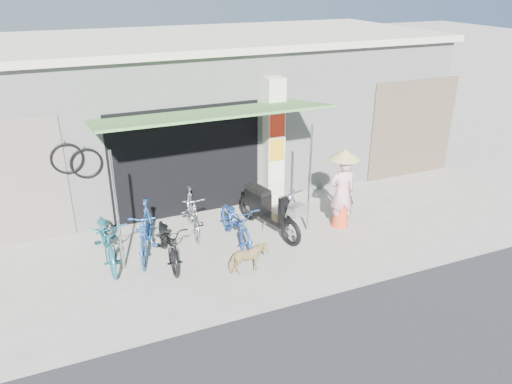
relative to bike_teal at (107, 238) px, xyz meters
name	(u,v)px	position (x,y,z in m)	size (l,w,h in m)	color
ground	(285,256)	(3.20, -1.16, -0.50)	(80.00, 80.00, 0.00)	gray
bicycle_shop	(203,106)	(3.20, 3.94, 1.34)	(12.30, 5.30, 3.66)	#9EA39B
shop_pillar	(273,142)	(4.05, 1.29, 1.00)	(0.42, 0.44, 3.00)	beige
awning	(211,116)	(2.30, 0.47, 2.02)	(4.60, 1.88, 2.72)	#3D6D31
neighbour_right	(412,129)	(8.20, 1.43, 0.80)	(2.60, 0.06, 2.60)	brown
bike_teal	(107,238)	(0.00, 0.00, 0.00)	(0.66, 1.90, 1.00)	#195F70
bike_blue	(146,231)	(0.73, -0.06, 0.03)	(0.50, 1.76, 1.06)	#1E4989
bike_black	(168,241)	(1.06, -0.46, -0.06)	(0.59, 1.68, 0.88)	black
bike_silver	(192,212)	(1.81, 0.47, -0.01)	(0.46, 1.63, 0.98)	#AAABAF
bike_navy	(236,223)	(2.50, -0.31, -0.03)	(0.62, 1.77, 0.93)	#204493
street_dog	(248,259)	(2.30, -1.44, -0.20)	(0.32, 0.71, 0.60)	tan
moped	(267,209)	(3.29, -0.08, 0.02)	(0.75, 2.00, 1.15)	black
nun	(342,189)	(4.87, -0.47, 0.38)	(0.64, 0.64, 1.77)	pink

